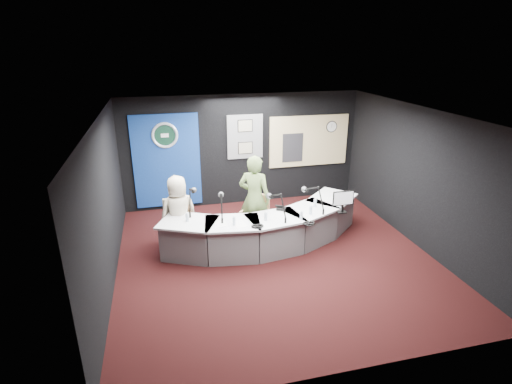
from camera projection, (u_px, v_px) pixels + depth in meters
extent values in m
plane|color=black|center=(275.00, 257.00, 7.85)|extent=(6.00, 6.00, 0.00)
cube|color=silver|center=(278.00, 115.00, 6.86)|extent=(6.00, 6.00, 0.02)
cube|color=black|center=(243.00, 150.00, 10.08)|extent=(6.00, 0.02, 2.80)
cube|color=black|center=(350.00, 279.00, 4.63)|extent=(6.00, 0.02, 2.80)
cube|color=black|center=(105.00, 206.00, 6.69)|extent=(0.02, 6.00, 2.80)
cube|color=black|center=(420.00, 178.00, 8.02)|extent=(0.02, 6.00, 2.80)
cube|color=navy|center=(167.00, 161.00, 9.68)|extent=(1.60, 0.05, 2.30)
torus|color=silver|center=(165.00, 135.00, 9.41)|extent=(0.63, 0.07, 0.63)
cylinder|color=black|center=(165.00, 135.00, 9.42)|extent=(0.48, 0.01, 0.48)
cube|color=slate|center=(245.00, 137.00, 9.94)|extent=(0.90, 0.04, 1.10)
cube|color=gray|center=(245.00, 126.00, 9.81)|extent=(0.34, 0.02, 0.27)
cube|color=gray|center=(245.00, 148.00, 10.01)|extent=(0.34, 0.02, 0.27)
cube|color=#CBB47F|center=(309.00, 141.00, 10.39)|extent=(2.12, 0.06, 1.32)
cube|color=tan|center=(309.00, 141.00, 10.38)|extent=(2.00, 0.02, 1.20)
cube|color=black|center=(293.00, 148.00, 10.31)|extent=(0.55, 0.02, 0.75)
cylinder|color=white|center=(332.00, 127.00, 10.37)|extent=(0.28, 0.01, 0.28)
cube|color=#6B695A|center=(176.00, 214.00, 8.27)|extent=(0.51, 0.15, 0.70)
imported|color=beige|center=(179.00, 212.00, 8.01)|extent=(0.84, 0.65, 1.53)
imported|color=#5B733C|center=(255.00, 198.00, 8.29)|extent=(0.81, 0.73, 1.85)
cube|color=black|center=(343.00, 198.00, 7.92)|extent=(0.48, 0.03, 0.33)
cube|color=black|center=(281.00, 208.00, 8.17)|extent=(0.23, 0.22, 0.05)
torus|color=black|center=(309.00, 223.00, 7.53)|extent=(0.22, 0.22, 0.04)
torus|color=black|center=(257.00, 226.00, 7.41)|extent=(0.22, 0.22, 0.04)
cube|color=white|center=(221.00, 224.00, 7.53)|extent=(0.22, 0.29, 0.00)
cube|color=white|center=(239.00, 224.00, 7.53)|extent=(0.27, 0.35, 0.00)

